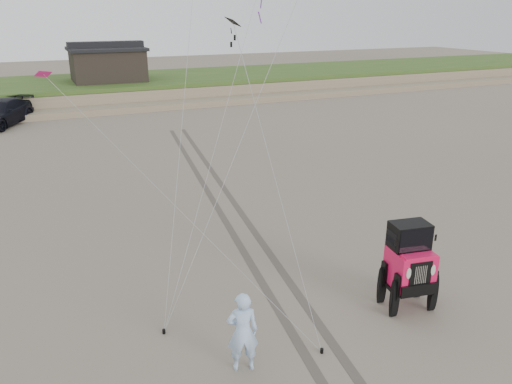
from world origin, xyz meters
TOP-DOWN VIEW (x-y plane):
  - ground at (0.00, 0.00)m, footprint 160.00×160.00m
  - dune_ridge at (0.00, 37.50)m, footprint 160.00×14.25m
  - cabin at (2.00, 37.00)m, footprint 6.40×5.40m
  - truck_c at (-6.69, 29.26)m, footprint 5.01×6.53m
  - jeep at (3.80, -0.47)m, footprint 3.07×5.44m
  - man at (-1.18, -0.92)m, footprint 0.80×0.63m
  - stake_main at (-2.48, 1.06)m, footprint 0.08×0.08m
  - stake_aux at (0.71, -1.21)m, footprint 0.08×0.08m
  - tire_tracks at (2.00, 8.00)m, footprint 5.22×29.74m

SIDE VIEW (x-z plane):
  - ground at x=0.00m, z-range 0.00..0.00m
  - tire_tracks at x=2.00m, z-range 0.00..0.01m
  - stake_main at x=-2.48m, z-range 0.00..0.12m
  - stake_aux at x=0.71m, z-range 0.00..0.12m
  - dune_ridge at x=0.00m, z-range -0.04..1.68m
  - truck_c at x=-6.69m, z-range 0.00..1.76m
  - jeep at x=3.80m, z-range 0.00..1.91m
  - man at x=-1.18m, z-range 0.00..1.92m
  - cabin at x=2.00m, z-range 1.56..4.91m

